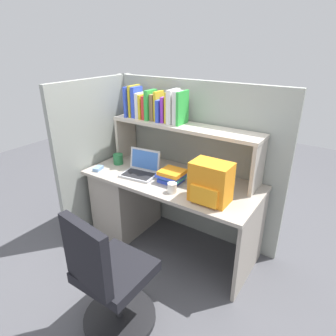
{
  "coord_description": "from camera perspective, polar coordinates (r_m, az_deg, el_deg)",
  "views": [
    {
      "loc": [
        1.29,
        -1.97,
        1.86
      ],
      "look_at": [
        0.0,
        -0.05,
        0.85
      ],
      "focal_mm": 31.0,
      "sensor_mm": 36.0,
      "label": 1
    }
  ],
  "objects": [
    {
      "name": "backpack",
      "position": [
        2.21,
        8.36,
        -2.91
      ],
      "size": [
        0.3,
        0.23,
        0.31
      ],
      "color": "orange",
      "rests_on": "desk"
    },
    {
      "name": "office_chair",
      "position": [
        2.1,
        -11.37,
        -21.17
      ],
      "size": [
        0.52,
        0.52,
        0.93
      ],
      "rotation": [
        0.0,
        0.0,
        3.02
      ],
      "color": "black",
      "rests_on": "ground_plane"
    },
    {
      "name": "cubicle_partition_left",
      "position": [
        3.07,
        -13.29,
        2.28
      ],
      "size": [
        0.05,
        1.06,
        1.55
      ],
      "primitive_type": "cube",
      "color": "#939991",
      "rests_on": "ground_plane"
    },
    {
      "name": "desk_book_stack",
      "position": [
        2.52,
        0.7,
        -1.52
      ],
      "size": [
        0.22,
        0.19,
        0.11
      ],
      "color": "blue",
      "rests_on": "desk"
    },
    {
      "name": "computer_mouse",
      "position": [
        2.85,
        -13.58,
        -0.09
      ],
      "size": [
        0.08,
        0.11,
        0.03
      ],
      "primitive_type": "cube",
      "rotation": [
        0.0,
        0.0,
        0.23
      ],
      "color": "#7299C6",
      "rests_on": "desk"
    },
    {
      "name": "reference_books_on_shelf",
      "position": [
        2.75,
        -2.59,
        12.14
      ],
      "size": [
        0.61,
        0.19,
        0.3
      ],
      "color": "blue",
      "rests_on": "overhead_hutch"
    },
    {
      "name": "snack_canister",
      "position": [
        2.94,
        -9.78,
        1.75
      ],
      "size": [
        0.1,
        0.1,
        0.1
      ],
      "primitive_type": "cylinder",
      "color": "#26723F",
      "rests_on": "desk"
    },
    {
      "name": "desk",
      "position": [
        2.97,
        -5.74,
        -5.89
      ],
      "size": [
        1.6,
        0.7,
        0.73
      ],
      "color": "#AAA093",
      "rests_on": "ground_plane"
    },
    {
      "name": "laptop",
      "position": [
        2.68,
        -5.31,
        -0.24
      ],
      "size": [
        0.34,
        0.28,
        0.22
      ],
      "color": "#B7BABF",
      "rests_on": "desk"
    },
    {
      "name": "paper_cup",
      "position": [
        2.36,
        0.81,
        -3.91
      ],
      "size": [
        0.08,
        0.08,
        0.08
      ],
      "primitive_type": "cylinder",
      "color": "white",
      "rests_on": "desk"
    },
    {
      "name": "ground_plane",
      "position": [
        3.0,
        0.55,
        -14.72
      ],
      "size": [
        8.0,
        8.0,
        0.0
      ],
      "primitive_type": "plane",
      "color": "#4C4C51"
    },
    {
      "name": "cubicle_partition_rear",
      "position": [
        2.89,
        4.77,
        1.48
      ],
      "size": [
        1.84,
        0.05,
        1.55
      ],
      "primitive_type": "cube",
      "color": "#939991",
      "rests_on": "ground_plane"
    },
    {
      "name": "overhead_hutch",
      "position": [
        2.64,
        3.05,
        6.44
      ],
      "size": [
        1.44,
        0.28,
        0.45
      ],
      "color": "#B3A99C",
      "rests_on": "desk"
    }
  ]
}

